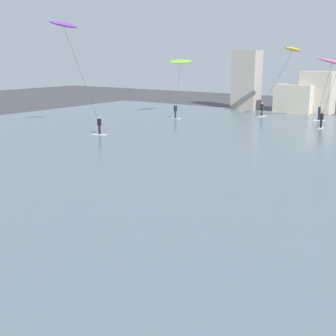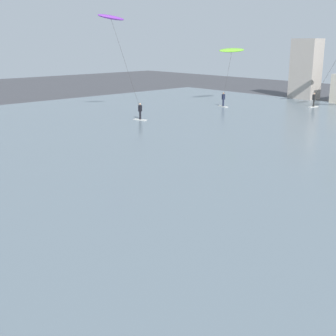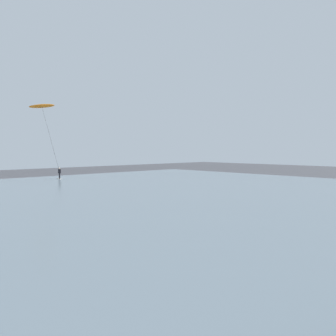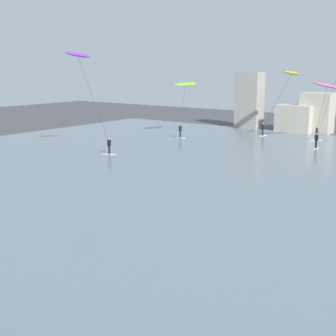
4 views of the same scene
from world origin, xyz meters
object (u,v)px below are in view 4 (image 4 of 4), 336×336
object	(u,v)px
kitesurfer_purple	(82,68)
kitesurfer_yellow	(289,78)
kitesurfer_pink	(326,89)
kitesurfer_lime	(185,87)

from	to	relation	value
kitesurfer_purple	kitesurfer_yellow	world-z (taller)	kitesurfer_purple
kitesurfer_purple	kitesurfer_yellow	distance (m)	25.27
kitesurfer_pink	kitesurfer_yellow	xyz separation A→B (m)	(-4.98, 1.43, 1.16)
kitesurfer_yellow	kitesurfer_lime	bearing A→B (deg)	-148.63
kitesurfer_lime	kitesurfer_pink	distance (m)	16.42
kitesurfer_lime	kitesurfer_yellow	size ratio (longest dim) A/B	0.84
kitesurfer_purple	kitesurfer_yellow	bearing A→B (deg)	62.08
kitesurfer_pink	kitesurfer_purple	bearing A→B (deg)	-128.84
kitesurfer_lime	kitesurfer_pink	xyz separation A→B (m)	(15.62, 5.05, 0.06)
kitesurfer_lime	kitesurfer_yellow	xyz separation A→B (m)	(10.64, 6.49, 1.22)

